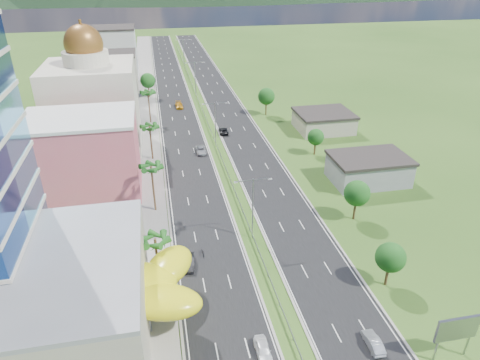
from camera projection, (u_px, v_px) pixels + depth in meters
ground at (268, 276)px, 62.43m from camera, size 500.00×500.00×0.00m
road_left at (175, 100)px, 139.23m from camera, size 11.00×260.00×0.04m
road_right at (220, 97)px, 141.90m from camera, size 11.00×260.00×0.04m
sidewalk_left at (145, 102)px, 137.53m from camera, size 7.00×260.00×0.12m
median_guardrail at (204, 115)px, 124.65m from camera, size 0.10×216.06×0.76m
streetlight_median_b at (253, 203)px, 67.98m from camera, size 6.04×0.25×11.00m
streetlight_median_c at (215, 120)px, 102.72m from camera, size 6.04×0.25×11.00m
streetlight_median_d at (195, 75)px, 141.79m from camera, size 6.04×0.25×11.00m
streetlight_median_e at (183, 49)px, 180.86m from camera, size 6.04×0.25×11.00m
mall_podium at (13, 310)px, 48.99m from camera, size 30.00×24.00×11.00m
lime_canopy at (121, 287)px, 53.09m from camera, size 18.00×15.00×7.40m
pink_shophouse at (84, 157)px, 81.77m from camera, size 20.00×15.00×15.00m
domed_building at (93, 102)px, 99.95m from camera, size 20.00×20.00×28.70m
midrise_grey at (107, 87)px, 123.39m from camera, size 16.00×15.00×16.00m
midrise_beige at (112, 74)px, 143.19m from camera, size 16.00×15.00×13.00m
midrise_white at (115, 53)px, 162.00m from camera, size 16.00×15.00×18.00m
billboard at (457, 330)px, 47.77m from camera, size 5.20×0.35×6.20m
shed_near at (368, 170)px, 87.95m from camera, size 15.00×10.00×5.00m
shed_far at (324, 122)px, 114.49m from camera, size 14.00×12.00×4.40m
palm_tree_b at (155, 242)px, 58.14m from camera, size 3.60×3.60×8.10m
palm_tree_c at (151, 169)px, 74.84m from camera, size 3.60×3.60×9.60m
palm_tree_d at (150, 128)px, 95.26m from camera, size 3.60×3.60×8.60m
palm_tree_e at (148, 94)px, 116.61m from camera, size 3.60×3.60×9.40m
leafy_tree_lfar at (148, 81)px, 139.58m from camera, size 4.90×4.90×8.05m
leafy_tree_ra at (391, 258)px, 58.71m from camera, size 4.20×4.20×6.90m
leafy_tree_rb at (357, 193)px, 73.82m from camera, size 4.55×4.55×7.47m
leafy_tree_rc at (316, 137)px, 99.04m from camera, size 3.85×3.85×6.33m
leafy_tree_rd at (266, 96)px, 123.82m from camera, size 4.90×4.90×8.05m
mountain_ridge at (215, 0)px, 463.81m from camera, size 860.00×140.00×90.00m
car_white_near_left at (263, 350)px, 49.89m from camera, size 1.67×4.11×1.40m
car_dark_left at (189, 262)px, 64.18m from camera, size 1.96×4.45×1.42m
car_silver_mid_left at (201, 150)px, 101.46m from camera, size 2.33×4.92×1.36m
car_yellow_far_left at (179, 105)px, 131.98m from camera, size 2.29×5.38×1.55m
car_silver_right at (373, 342)px, 50.90m from camera, size 1.53×4.10×1.34m
car_dark_far_right at (223, 131)px, 112.80m from camera, size 2.46×4.97×1.36m
motorcycle at (203, 251)px, 66.62m from camera, size 0.72×2.03×1.28m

